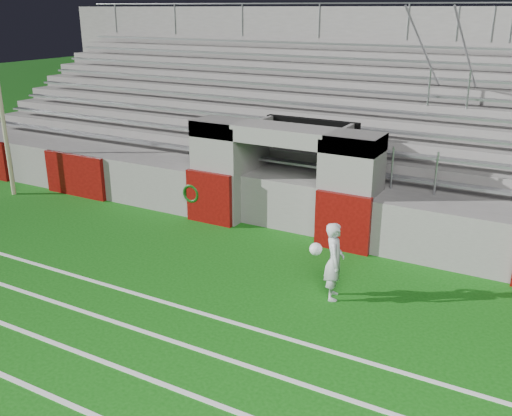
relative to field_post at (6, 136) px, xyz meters
The scene contains 5 objects.
ground 8.68m from the field_post, 14.43° to the right, with size 90.00×90.00×0.00m, color #0F500D.
field_post is the anchor object (origin of this frame).
stadium_structure 10.11m from the field_post, 35.38° to the left, with size 26.00×8.48×5.42m.
goalkeeper_with_ball 10.83m from the field_post, ahead, with size 0.72×0.65×1.52m.
hose_coil 6.06m from the field_post, ahead, with size 0.52×0.15×0.54m.
Camera 1 is at (5.92, -8.51, 5.25)m, focal length 40.00 mm.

